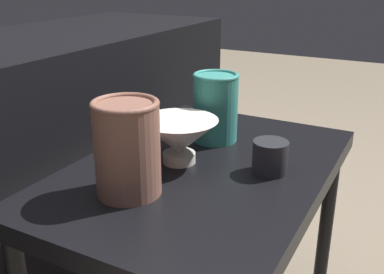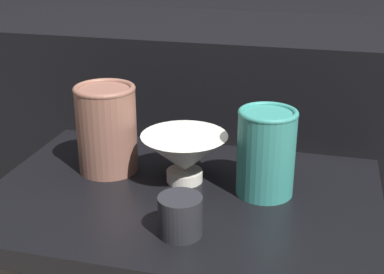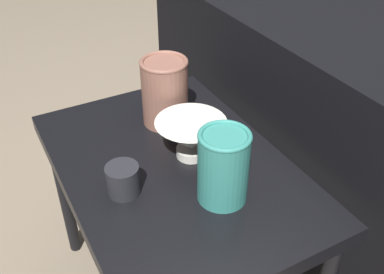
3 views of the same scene
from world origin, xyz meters
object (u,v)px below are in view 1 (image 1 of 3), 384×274
Objects in this scene: vase_textured_left at (127,147)px; vase_colorful_right at (215,106)px; bowl at (179,137)px; cup at (270,157)px.

vase_colorful_right is (0.32, -0.02, -0.01)m from vase_textured_left.
vase_colorful_right is at bearing -3.60° from bowl.
vase_textured_left is 0.29m from cup.
vase_textured_left is 0.32m from vase_colorful_right.
bowl reaches higher than cup.
bowl is at bearing 103.14° from cup.
cup is at bearing -122.53° from vase_colorful_right.
cup is (0.21, -0.20, -0.06)m from vase_textured_left.
vase_colorful_right reaches higher than bowl.
vase_textured_left is 2.46× the size of cup.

